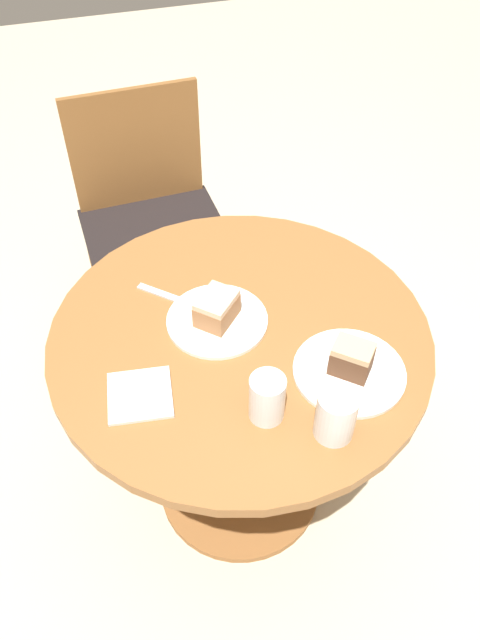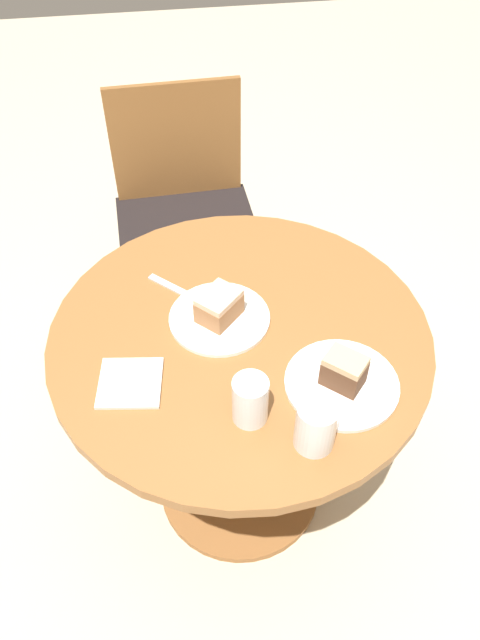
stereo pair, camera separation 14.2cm
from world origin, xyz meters
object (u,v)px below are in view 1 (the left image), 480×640
Objects in this scene: chair at (152,219)px; cake_slice_near at (217,308)px; glass_water at (336,416)px; glass_lemonade at (267,400)px; plate_far at (349,372)px; plate_near at (217,320)px; cake_slice_far at (352,359)px.

cake_slice_near is at bearing -90.04° from chair.
glass_lemonade is at bearing 145.20° from glass_water.
glass_water is (0.12, -0.08, 0.00)m from glass_lemonade.
glass_water is (0.14, -0.36, 0.01)m from cake_slice_near.
cake_slice_near is at bearing 135.11° from plate_far.
glass_lemonade is at bearing -166.63° from plate_far.
plate_far is at bearing -44.89° from plate_near.
cake_slice_far reaches higher than plate_near.
cake_slice_far is at bearing -44.89° from cake_slice_near.
glass_water is (0.14, -0.36, 0.05)m from plate_near.
chair is 8.26× the size of cake_slice_far.
chair reaches higher than plate_far.
chair reaches higher than glass_water.
chair is at bearing 104.58° from plate_far.
plate_near is 2.10× the size of glass_water.
plate_far is 2.35× the size of cake_slice_far.
chair is 3.64× the size of plate_near.
cake_slice_near is 1.17× the size of cake_slice_far.
cake_slice_far is (0.26, -1.01, 0.30)m from chair.
plate_near is 1.95× the size of cake_slice_near.
plate_far is at bearing -77.45° from chair.
glass_water reaches higher than plate_near.
cake_slice_near is 1.08× the size of glass_water.
chair is 0.83m from cake_slice_near.
plate_far is at bearing 180.00° from cake_slice_far.
cake_slice_near reaches higher than plate_near.
plate_near is at bearing 180.00° from cake_slice_near.
chair is 0.81m from plate_near.
cake_slice_near is (-0.23, 0.23, 0.04)m from plate_far.
cake_slice_near is at bearing 95.35° from glass_lemonade.
cake_slice_near is 1.12× the size of glass_lemonade.
glass_lemonade is at bearing -166.63° from cake_slice_far.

